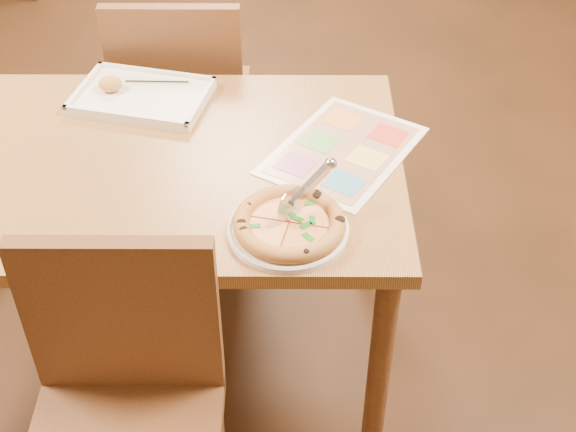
{
  "coord_description": "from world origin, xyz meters",
  "views": [
    {
      "loc": [
        0.36,
        -1.67,
        1.96
      ],
      "look_at": [
        0.36,
        -0.28,
        0.77
      ],
      "focal_mm": 50.0,
      "sensor_mm": 36.0,
      "label": 1
    }
  ],
  "objects_px": {
    "chair_near": "(122,385)",
    "plate": "(288,230)",
    "appetizer_tray": "(140,97)",
    "menu": "(343,150)",
    "dining_table": "(155,186)",
    "chair_far": "(181,88)",
    "pizza": "(289,223)",
    "pizza_cutter": "(305,191)"
  },
  "relations": [
    {
      "from": "pizza",
      "to": "menu",
      "type": "distance_m",
      "value": 0.35
    },
    {
      "from": "dining_table",
      "to": "pizza_cutter",
      "type": "height_order",
      "value": "pizza_cutter"
    },
    {
      "from": "plate",
      "to": "pizza_cutter",
      "type": "height_order",
      "value": "pizza_cutter"
    },
    {
      "from": "dining_table",
      "to": "pizza",
      "type": "height_order",
      "value": "pizza"
    },
    {
      "from": "chair_far",
      "to": "pizza",
      "type": "relative_size",
      "value": 1.79
    },
    {
      "from": "plate",
      "to": "pizza",
      "type": "relative_size",
      "value": 1.08
    },
    {
      "from": "appetizer_tray",
      "to": "plate",
      "type": "bearing_deg",
      "value": -52.89
    },
    {
      "from": "dining_table",
      "to": "chair_far",
      "type": "relative_size",
      "value": 2.77
    },
    {
      "from": "plate",
      "to": "menu",
      "type": "relative_size",
      "value": 0.66
    },
    {
      "from": "chair_near",
      "to": "chair_far",
      "type": "relative_size",
      "value": 1.0
    },
    {
      "from": "dining_table",
      "to": "chair_near",
      "type": "height_order",
      "value": "chair_near"
    },
    {
      "from": "plate",
      "to": "appetizer_tray",
      "type": "height_order",
      "value": "appetizer_tray"
    },
    {
      "from": "chair_near",
      "to": "appetizer_tray",
      "type": "distance_m",
      "value": 0.9
    },
    {
      "from": "chair_near",
      "to": "pizza_cutter",
      "type": "distance_m",
      "value": 0.59
    },
    {
      "from": "dining_table",
      "to": "chair_near",
      "type": "bearing_deg",
      "value": -90.0
    },
    {
      "from": "dining_table",
      "to": "chair_far",
      "type": "bearing_deg",
      "value": 90.0
    },
    {
      "from": "appetizer_tray",
      "to": "menu",
      "type": "height_order",
      "value": "appetizer_tray"
    },
    {
      "from": "appetizer_tray",
      "to": "pizza",
      "type": "bearing_deg",
      "value": -52.72
    },
    {
      "from": "chair_near",
      "to": "pizza_cutter",
      "type": "height_order",
      "value": "chair_near"
    },
    {
      "from": "chair_far",
      "to": "pizza_cutter",
      "type": "bearing_deg",
      "value": 115.02
    },
    {
      "from": "appetizer_tray",
      "to": "menu",
      "type": "bearing_deg",
      "value": -22.99
    },
    {
      "from": "appetizer_tray",
      "to": "chair_far",
      "type": "bearing_deg",
      "value": 77.5
    },
    {
      "from": "plate",
      "to": "chair_far",
      "type": "bearing_deg",
      "value": 111.94
    },
    {
      "from": "plate",
      "to": "menu",
      "type": "height_order",
      "value": "plate"
    },
    {
      "from": "plate",
      "to": "appetizer_tray",
      "type": "distance_m",
      "value": 0.71
    },
    {
      "from": "dining_table",
      "to": "chair_near",
      "type": "relative_size",
      "value": 2.77
    },
    {
      "from": "dining_table",
      "to": "pizza",
      "type": "distance_m",
      "value": 0.47
    },
    {
      "from": "chair_far",
      "to": "menu",
      "type": "relative_size",
      "value": 1.1
    },
    {
      "from": "chair_near",
      "to": "pizza",
      "type": "height_order",
      "value": "chair_near"
    },
    {
      "from": "dining_table",
      "to": "menu",
      "type": "xyz_separation_m",
      "value": [
        0.5,
        0.04,
        0.09
      ]
    },
    {
      "from": "dining_table",
      "to": "pizza_cutter",
      "type": "xyz_separation_m",
      "value": [
        0.39,
        -0.24,
        0.18
      ]
    },
    {
      "from": "chair_near",
      "to": "menu",
      "type": "xyz_separation_m",
      "value": [
        0.5,
        0.64,
        0.16
      ]
    },
    {
      "from": "appetizer_tray",
      "to": "dining_table",
      "type": "bearing_deg",
      "value": -75.96
    },
    {
      "from": "pizza_cutter",
      "to": "appetizer_tray",
      "type": "bearing_deg",
      "value": 86.52
    },
    {
      "from": "plate",
      "to": "appetizer_tray",
      "type": "relative_size",
      "value": 0.68
    },
    {
      "from": "chair_near",
      "to": "plate",
      "type": "relative_size",
      "value": 1.67
    },
    {
      "from": "chair_far",
      "to": "appetizer_tray",
      "type": "bearing_deg",
      "value": 77.5
    },
    {
      "from": "pizza",
      "to": "pizza_cutter",
      "type": "relative_size",
      "value": 2.01
    },
    {
      "from": "menu",
      "to": "pizza",
      "type": "bearing_deg",
      "value": -113.5
    },
    {
      "from": "chair_far",
      "to": "plate",
      "type": "xyz_separation_m",
      "value": [
        0.36,
        -0.88,
        0.16
      ]
    },
    {
      "from": "chair_far",
      "to": "pizza",
      "type": "bearing_deg",
      "value": 112.09
    },
    {
      "from": "chair_far",
      "to": "pizza_cutter",
      "type": "xyz_separation_m",
      "value": [
        0.39,
        -0.84,
        0.25
      ]
    }
  ]
}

